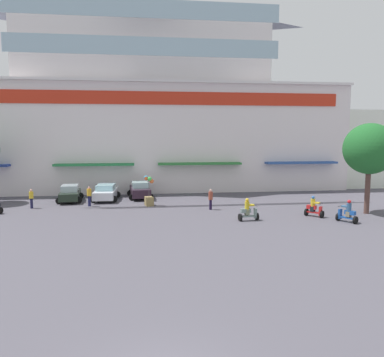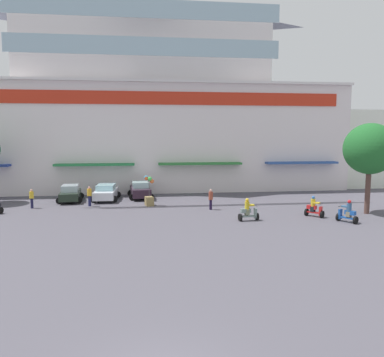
{
  "view_description": "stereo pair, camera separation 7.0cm",
  "coord_description": "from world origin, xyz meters",
  "px_view_note": "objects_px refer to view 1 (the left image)",
  "views": [
    {
      "loc": [
        -0.31,
        -8.28,
        6.0
      ],
      "look_at": [
        2.95,
        17.42,
        2.99
      ],
      "focal_mm": 35.58,
      "sensor_mm": 36.0,
      "label": 1
    },
    {
      "loc": [
        -0.24,
        -8.29,
        6.0
      ],
      "look_at": [
        2.95,
        17.42,
        2.99
      ],
      "focal_mm": 35.58,
      "sensor_mm": 36.0,
      "label": 2
    }
  ],
  "objects_px": {
    "scooter_rider_1": "(248,211)",
    "pedestrian_2": "(211,198)",
    "scooter_rider_0": "(347,213)",
    "scooter_rider_3": "(314,208)",
    "balloon_vendor_cart": "(149,194)",
    "parked_car_1": "(106,192)",
    "parked_car_2": "(140,190)",
    "plaza_tree_1": "(370,149)",
    "pedestrian_1": "(89,195)",
    "pedestrian_0": "(31,197)",
    "parked_car_0": "(70,193)"
  },
  "relations": [
    {
      "from": "scooter_rider_1",
      "to": "pedestrian_2",
      "type": "distance_m",
      "value": 4.62
    },
    {
      "from": "scooter_rider_0",
      "to": "scooter_rider_1",
      "type": "bearing_deg",
      "value": 168.48
    },
    {
      "from": "scooter_rider_3",
      "to": "pedestrian_2",
      "type": "relative_size",
      "value": 0.93
    },
    {
      "from": "scooter_rider_1",
      "to": "balloon_vendor_cart",
      "type": "height_order",
      "value": "balloon_vendor_cart"
    },
    {
      "from": "parked_car_1",
      "to": "parked_car_2",
      "type": "height_order",
      "value": "parked_car_2"
    },
    {
      "from": "scooter_rider_1",
      "to": "plaza_tree_1",
      "type": "bearing_deg",
      "value": 7.23
    },
    {
      "from": "plaza_tree_1",
      "to": "pedestrian_1",
      "type": "xyz_separation_m",
      "value": [
        -21.39,
        5.7,
        -3.97
      ]
    },
    {
      "from": "pedestrian_0",
      "to": "parked_car_1",
      "type": "bearing_deg",
      "value": 29.5
    },
    {
      "from": "parked_car_1",
      "to": "pedestrian_0",
      "type": "relative_size",
      "value": 2.7
    },
    {
      "from": "parked_car_0",
      "to": "pedestrian_0",
      "type": "xyz_separation_m",
      "value": [
        -2.52,
        -2.88,
        0.16
      ]
    },
    {
      "from": "plaza_tree_1",
      "to": "pedestrian_2",
      "type": "xyz_separation_m",
      "value": [
        -11.54,
        2.96,
        -3.97
      ]
    },
    {
      "from": "scooter_rider_3",
      "to": "scooter_rider_0",
      "type": "bearing_deg",
      "value": -53.97
    },
    {
      "from": "parked_car_2",
      "to": "scooter_rider_1",
      "type": "relative_size",
      "value": 2.7
    },
    {
      "from": "parked_car_0",
      "to": "parked_car_2",
      "type": "bearing_deg",
      "value": 10.03
    },
    {
      "from": "scooter_rider_1",
      "to": "pedestrian_0",
      "type": "xyz_separation_m",
      "value": [
        -16.33,
        6.56,
        0.25
      ]
    },
    {
      "from": "parked_car_0",
      "to": "pedestrian_2",
      "type": "relative_size",
      "value": 2.39
    },
    {
      "from": "pedestrian_2",
      "to": "balloon_vendor_cart",
      "type": "distance_m",
      "value": 5.41
    },
    {
      "from": "scooter_rider_0",
      "to": "scooter_rider_1",
      "type": "height_order",
      "value": "scooter_rider_1"
    },
    {
      "from": "scooter_rider_0",
      "to": "pedestrian_1",
      "type": "height_order",
      "value": "pedestrian_1"
    },
    {
      "from": "scooter_rider_1",
      "to": "balloon_vendor_cart",
      "type": "xyz_separation_m",
      "value": [
        -6.81,
        6.53,
        0.34
      ]
    },
    {
      "from": "parked_car_0",
      "to": "parked_car_2",
      "type": "relative_size",
      "value": 0.93
    },
    {
      "from": "scooter_rider_0",
      "to": "pedestrian_1",
      "type": "relative_size",
      "value": 0.94
    },
    {
      "from": "scooter_rider_1",
      "to": "pedestrian_1",
      "type": "bearing_deg",
      "value": 149.58
    },
    {
      "from": "pedestrian_1",
      "to": "plaza_tree_1",
      "type": "bearing_deg",
      "value": -14.92
    },
    {
      "from": "scooter_rider_0",
      "to": "balloon_vendor_cart",
      "type": "bearing_deg",
      "value": 149.56
    },
    {
      "from": "parked_car_2",
      "to": "balloon_vendor_cart",
      "type": "xyz_separation_m",
      "value": [
        0.79,
        -4.01,
        0.21
      ]
    },
    {
      "from": "pedestrian_2",
      "to": "balloon_vendor_cart",
      "type": "relative_size",
      "value": 0.65
    },
    {
      "from": "plaza_tree_1",
      "to": "parked_car_1",
      "type": "distance_m",
      "value": 22.41
    },
    {
      "from": "plaza_tree_1",
      "to": "pedestrian_2",
      "type": "height_order",
      "value": "plaza_tree_1"
    },
    {
      "from": "balloon_vendor_cart",
      "to": "pedestrian_1",
      "type": "bearing_deg",
      "value": 175.56
    },
    {
      "from": "plaza_tree_1",
      "to": "scooter_rider_3",
      "type": "distance_m",
      "value": 6.21
    },
    {
      "from": "pedestrian_2",
      "to": "scooter_rider_0",
      "type": "bearing_deg",
      "value": -32.93
    },
    {
      "from": "scooter_rider_3",
      "to": "balloon_vendor_cart",
      "type": "xyz_separation_m",
      "value": [
        -11.94,
        5.86,
        0.36
      ]
    },
    {
      "from": "balloon_vendor_cart",
      "to": "parked_car_1",
      "type": "bearing_deg",
      "value": 140.45
    },
    {
      "from": "parked_car_1",
      "to": "scooter_rider_3",
      "type": "xyz_separation_m",
      "value": [
        15.83,
        -9.07,
        -0.11
      ]
    },
    {
      "from": "scooter_rider_0",
      "to": "balloon_vendor_cart",
      "type": "relative_size",
      "value": 0.62
    },
    {
      "from": "scooter_rider_3",
      "to": "pedestrian_1",
      "type": "relative_size",
      "value": 0.92
    },
    {
      "from": "plaza_tree_1",
      "to": "parked_car_2",
      "type": "xyz_separation_m",
      "value": [
        -17.21,
        9.32,
        -4.13
      ]
    },
    {
      "from": "pedestrian_1",
      "to": "parked_car_0",
      "type": "bearing_deg",
      "value": 128.84
    },
    {
      "from": "pedestrian_2",
      "to": "pedestrian_0",
      "type": "bearing_deg",
      "value": 170.63
    },
    {
      "from": "scooter_rider_3",
      "to": "parked_car_1",
      "type": "bearing_deg",
      "value": 150.18
    },
    {
      "from": "scooter_rider_1",
      "to": "balloon_vendor_cart",
      "type": "relative_size",
      "value": 0.62
    },
    {
      "from": "scooter_rider_0",
      "to": "scooter_rider_3",
      "type": "height_order",
      "value": "scooter_rider_0"
    },
    {
      "from": "pedestrian_1",
      "to": "pedestrian_2",
      "type": "relative_size",
      "value": 1.01
    },
    {
      "from": "plaza_tree_1",
      "to": "scooter_rider_0",
      "type": "bearing_deg",
      "value": -139.52
    },
    {
      "from": "parked_car_2",
      "to": "balloon_vendor_cart",
      "type": "relative_size",
      "value": 1.67
    },
    {
      "from": "plaza_tree_1",
      "to": "balloon_vendor_cart",
      "type": "bearing_deg",
      "value": 162.06
    },
    {
      "from": "plaza_tree_1",
      "to": "parked_car_0",
      "type": "distance_m",
      "value": 25.17
    },
    {
      "from": "pedestrian_2",
      "to": "parked_car_2",
      "type": "bearing_deg",
      "value": 131.71
    },
    {
      "from": "balloon_vendor_cart",
      "to": "parked_car_2",
      "type": "bearing_deg",
      "value": 101.2
    }
  ]
}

